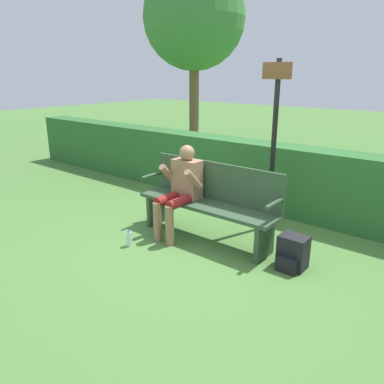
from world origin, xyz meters
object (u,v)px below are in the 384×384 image
person_seated (181,186)px  water_bottle (129,239)px  signpost (274,137)px  backpack (292,253)px  tree (194,18)px  park_bench (209,200)px

person_seated → water_bottle: person_seated is taller
signpost → person_seated: bearing=-129.7°
backpack → tree: tree is taller
signpost → tree: tree is taller
park_bench → backpack: park_bench is taller
person_seated → backpack: (1.59, 0.07, -0.50)m
park_bench → signpost: bearing=60.9°
person_seated → backpack: person_seated is taller
person_seated → water_bottle: 0.97m
park_bench → person_seated: bearing=-156.6°
park_bench → water_bottle: bearing=-125.6°
tree → backpack: bearing=-43.2°
water_bottle → signpost: (1.08, 1.70, 1.21)m
signpost → tree: size_ratio=0.46×
park_bench → water_bottle: size_ratio=9.33×
person_seated → backpack: 1.67m
signpost → backpack: bearing=-49.5°
water_bottle → signpost: size_ratio=0.09×
signpost → tree: 7.00m
water_bottle → tree: bearing=122.0°
tree → park_bench: bearing=-49.7°
park_bench → person_seated: (-0.35, -0.15, 0.16)m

